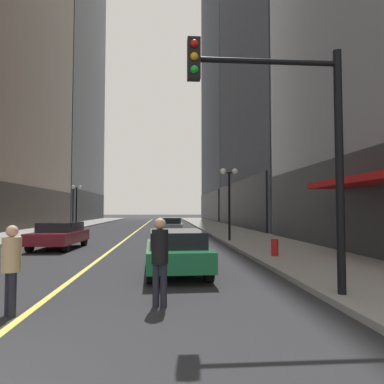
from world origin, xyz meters
name	(u,v)px	position (x,y,z in m)	size (l,w,h in m)	color
ground_plane	(141,228)	(0.00, 35.00, 0.00)	(200.00, 200.00, 0.00)	#262628
sidewalk_left	(63,227)	(-8.25, 35.00, 0.07)	(4.50, 78.00, 0.15)	gray
sidewalk_right	(217,227)	(8.25, 35.00, 0.07)	(4.50, 78.00, 0.15)	gray
lane_centre_stripe	(141,228)	(0.00, 35.00, 0.00)	(0.16, 70.00, 0.01)	#E5D64C
storefront_awning_right	(368,180)	(9.70, 8.20, 2.99)	(1.60, 6.85, 3.12)	#B21414
car_green	(176,249)	(2.94, 7.42, 0.72)	(1.99, 4.70, 1.32)	#196038
car_maroon	(60,234)	(-2.68, 14.61, 0.72)	(2.10, 4.29, 1.32)	maroon
car_grey	(170,225)	(3.00, 24.81, 0.72)	(2.05, 4.56, 1.32)	slate
pedestrian_in_tan_trench	(11,263)	(-0.25, 3.17, 0.97)	(0.48, 0.48, 1.67)	black
pedestrian_in_black_coat	(160,254)	(2.49, 3.60, 1.05)	(0.41, 0.41, 1.79)	black
traffic_light_near_right	(292,128)	(5.35, 3.74, 3.74)	(3.43, 0.35, 5.65)	black
street_lamp_left_far	(77,197)	(-6.40, 33.07, 3.26)	(1.06, 0.36, 4.43)	black
street_lamp_right_mid	(229,188)	(6.40, 17.10, 3.26)	(1.06, 0.36, 4.43)	black
fire_hydrant_right	(275,249)	(6.90, 10.02, 0.40)	(0.28, 0.28, 0.80)	red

